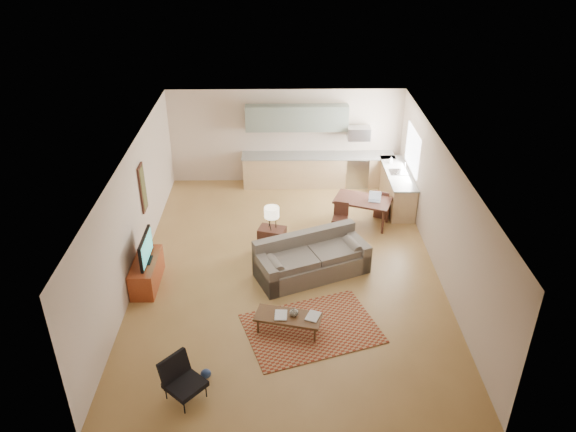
{
  "coord_description": "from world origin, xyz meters",
  "views": [
    {
      "loc": [
        -0.16,
        -10.29,
        7.1
      ],
      "look_at": [
        0.0,
        0.3,
        1.15
      ],
      "focal_mm": 35.0,
      "sensor_mm": 36.0,
      "label": 1
    }
  ],
  "objects_px": {
    "sofa": "(312,257)",
    "coffee_table": "(288,324)",
    "dining_table": "(362,212)",
    "armchair": "(185,381)",
    "console_table": "(272,241)",
    "tv_credenza": "(147,272)"
  },
  "relations": [
    {
      "from": "sofa",
      "to": "dining_table",
      "type": "height_order",
      "value": "sofa"
    },
    {
      "from": "armchair",
      "to": "coffee_table",
      "type": "bearing_deg",
      "value": -4.52
    },
    {
      "from": "armchair",
      "to": "dining_table",
      "type": "xyz_separation_m",
      "value": [
        3.59,
        5.65,
        -0.02
      ]
    },
    {
      "from": "coffee_table",
      "to": "dining_table",
      "type": "distance_m",
      "value": 4.47
    },
    {
      "from": "sofa",
      "to": "coffee_table",
      "type": "bearing_deg",
      "value": -129.39
    },
    {
      "from": "coffee_table",
      "to": "tv_credenza",
      "type": "xyz_separation_m",
      "value": [
        -2.95,
        1.55,
        0.11
      ]
    },
    {
      "from": "armchair",
      "to": "tv_credenza",
      "type": "relative_size",
      "value": 0.57
    },
    {
      "from": "coffee_table",
      "to": "dining_table",
      "type": "bearing_deg",
      "value": 78.36
    },
    {
      "from": "coffee_table",
      "to": "tv_credenza",
      "type": "bearing_deg",
      "value": 165.85
    },
    {
      "from": "armchair",
      "to": "console_table",
      "type": "height_order",
      "value": "armchair"
    },
    {
      "from": "dining_table",
      "to": "console_table",
      "type": "bearing_deg",
      "value": -127.19
    },
    {
      "from": "sofa",
      "to": "armchair",
      "type": "xyz_separation_m",
      "value": [
        -2.23,
        -3.47,
        -0.07
      ]
    },
    {
      "from": "sofa",
      "to": "tv_credenza",
      "type": "height_order",
      "value": "sofa"
    },
    {
      "from": "tv_credenza",
      "to": "console_table",
      "type": "relative_size",
      "value": 1.85
    },
    {
      "from": "sofa",
      "to": "console_table",
      "type": "bearing_deg",
      "value": 114.16
    },
    {
      "from": "tv_credenza",
      "to": "dining_table",
      "type": "relative_size",
      "value": 0.94
    },
    {
      "from": "sofa",
      "to": "coffee_table",
      "type": "xyz_separation_m",
      "value": [
        -0.55,
        -1.87,
        -0.25
      ]
    },
    {
      "from": "tv_credenza",
      "to": "dining_table",
      "type": "height_order",
      "value": "dining_table"
    },
    {
      "from": "sofa",
      "to": "console_table",
      "type": "xyz_separation_m",
      "value": [
        -0.87,
        0.8,
        -0.09
      ]
    },
    {
      "from": "armchair",
      "to": "tv_credenza",
      "type": "height_order",
      "value": "armchair"
    },
    {
      "from": "coffee_table",
      "to": "sofa",
      "type": "bearing_deg",
      "value": 87.31
    },
    {
      "from": "coffee_table",
      "to": "armchair",
      "type": "bearing_deg",
      "value": -122.85
    }
  ]
}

